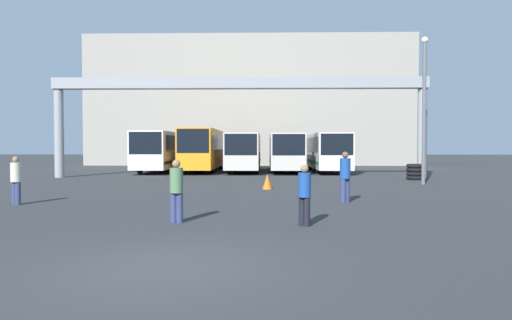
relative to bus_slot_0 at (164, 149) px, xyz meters
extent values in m
plane|color=#2D3033|center=(6.62, -29.42, -1.81)|extent=(200.00, 200.00, 0.00)
cube|color=gray|center=(6.62, 16.19, 5.04)|extent=(34.76, 12.00, 13.70)
cylinder|color=gray|center=(-5.13, -7.60, 1.07)|extent=(0.60, 0.60, 5.75)
cylinder|color=gray|center=(18.36, -7.60, 1.07)|extent=(0.60, 0.60, 5.75)
cube|color=gray|center=(6.62, -7.60, 4.29)|extent=(24.09, 0.80, 0.70)
cube|color=silver|center=(0.00, 0.01, -0.06)|extent=(2.49, 11.33, 2.79)
cube|color=black|center=(0.00, -5.63, 0.45)|extent=(2.29, 0.06, 1.56)
cube|color=black|center=(0.00, 0.01, 0.45)|extent=(2.52, 9.63, 1.17)
cube|color=black|center=(0.00, 0.01, -0.96)|extent=(2.52, 10.76, 0.24)
cylinder|color=black|center=(-1.08, -3.16, -1.27)|extent=(0.28, 1.07, 1.07)
cylinder|color=black|center=(1.08, -3.16, -1.27)|extent=(0.28, 1.07, 1.07)
cylinder|color=black|center=(-1.08, 3.18, -1.27)|extent=(0.28, 1.07, 1.07)
cylinder|color=black|center=(1.08, 3.18, -1.27)|extent=(0.28, 1.07, 1.07)
cube|color=orange|center=(3.31, -0.14, 0.04)|extent=(2.45, 11.03, 3.00)
cube|color=black|center=(3.31, -5.63, 0.60)|extent=(2.25, 0.06, 1.68)
cube|color=black|center=(3.31, -0.14, 0.60)|extent=(2.48, 9.38, 1.26)
cube|color=orange|center=(3.31, -0.14, -0.92)|extent=(2.48, 10.48, 0.24)
cylinder|color=black|center=(2.25, -3.23, -1.28)|extent=(0.28, 1.06, 1.06)
cylinder|color=black|center=(4.37, -3.23, -1.28)|extent=(0.28, 1.06, 1.06)
cylinder|color=black|center=(2.25, 2.95, -1.28)|extent=(0.28, 1.06, 1.06)
cylinder|color=black|center=(4.37, 2.95, -1.28)|extent=(0.28, 1.06, 1.06)
cube|color=beige|center=(6.62, -0.04, -0.13)|extent=(2.45, 11.23, 2.65)
cube|color=black|center=(6.62, -5.63, 0.35)|extent=(2.25, 0.06, 1.48)
cube|color=black|center=(6.62, -0.04, 0.35)|extent=(2.48, 9.54, 1.11)
cube|color=black|center=(6.62, -0.04, -0.98)|extent=(2.48, 10.66, 0.24)
cylinder|color=black|center=(5.56, -3.18, -1.27)|extent=(0.28, 1.07, 1.07)
cylinder|color=black|center=(7.68, -3.18, -1.27)|extent=(0.28, 1.07, 1.07)
cylinder|color=black|center=(5.56, 3.10, -1.27)|extent=(0.28, 1.07, 1.07)
cylinder|color=black|center=(7.68, 3.10, -1.27)|extent=(0.28, 1.07, 1.07)
cube|color=beige|center=(9.93, 0.01, -0.14)|extent=(2.45, 11.33, 2.63)
cube|color=black|center=(9.93, -5.63, 0.34)|extent=(2.26, 0.06, 1.47)
cube|color=black|center=(9.93, 0.01, 0.34)|extent=(2.48, 9.63, 1.11)
cube|color=#268C4C|center=(9.93, 0.01, -0.98)|extent=(2.48, 10.76, 0.24)
cylinder|color=black|center=(8.86, -3.16, -1.31)|extent=(0.28, 1.00, 1.00)
cylinder|color=black|center=(10.99, -3.16, -1.31)|extent=(0.28, 1.00, 1.00)
cylinder|color=black|center=(8.86, 3.18, -1.31)|extent=(0.28, 1.00, 1.00)
cylinder|color=black|center=(10.99, 3.18, -1.31)|extent=(0.28, 1.00, 1.00)
cube|color=silver|center=(13.24, -0.48, -0.13)|extent=(2.43, 10.34, 2.66)
cube|color=black|center=(13.24, -5.63, 0.36)|extent=(2.24, 0.06, 1.49)
cube|color=black|center=(13.24, -0.48, 0.36)|extent=(2.46, 8.79, 1.12)
cube|color=#268C4C|center=(13.24, -0.48, -0.98)|extent=(2.46, 9.82, 0.24)
cylinder|color=black|center=(12.18, -3.38, -1.32)|extent=(0.28, 0.98, 0.98)
cylinder|color=black|center=(14.29, -3.38, -1.32)|extent=(0.28, 0.98, 0.98)
cylinder|color=black|center=(12.18, 2.41, -1.32)|extent=(0.28, 0.98, 0.98)
cylinder|color=black|center=(14.29, 2.41, -1.32)|extent=(0.28, 0.98, 0.98)
cylinder|color=black|center=(9.29, -25.23, -1.43)|extent=(0.17, 0.17, 0.75)
cylinder|color=black|center=(9.41, -25.32, -1.43)|extent=(0.17, 0.17, 0.75)
cylinder|color=navy|center=(9.35, -25.28, -0.74)|extent=(0.33, 0.33, 0.63)
sphere|color=#8C6647|center=(9.35, -25.28, -0.33)|extent=(0.20, 0.20, 0.20)
cylinder|color=navy|center=(11.31, -20.37, -1.37)|extent=(0.20, 0.20, 0.88)
cylinder|color=navy|center=(11.16, -20.47, -1.37)|extent=(0.20, 0.20, 0.88)
cylinder|color=navy|center=(11.24, -20.42, -0.56)|extent=(0.39, 0.39, 0.74)
sphere|color=brown|center=(11.24, -20.42, -0.07)|extent=(0.24, 0.24, 0.24)
cylinder|color=navy|center=(5.87, -24.84, -1.40)|extent=(0.19, 0.19, 0.81)
cylinder|color=navy|center=(6.03, -24.85, -1.40)|extent=(0.19, 0.19, 0.81)
cylinder|color=#4C724C|center=(5.95, -24.85, -0.66)|extent=(0.35, 0.35, 0.67)
sphere|color=#8C6647|center=(5.95, -24.85, -0.21)|extent=(0.22, 0.22, 0.22)
cylinder|color=navy|center=(-0.50, -21.21, -1.40)|extent=(0.19, 0.19, 0.81)
cylinder|color=navy|center=(-0.35, -21.27, -1.40)|extent=(0.19, 0.19, 0.81)
cylinder|color=beige|center=(-0.43, -21.24, -0.66)|extent=(0.35, 0.35, 0.67)
sphere|color=#8C6647|center=(-0.43, -21.24, -0.21)|extent=(0.22, 0.22, 0.22)
cone|color=orange|center=(8.42, -15.26, -1.45)|extent=(0.46, 0.46, 0.71)
torus|color=black|center=(17.49, -8.97, -1.69)|extent=(1.04, 1.04, 0.24)
torus|color=black|center=(17.49, -8.97, -1.45)|extent=(1.04, 1.04, 0.24)
torus|color=black|center=(17.49, -8.97, -1.21)|extent=(1.04, 1.04, 0.24)
torus|color=black|center=(17.49, -8.97, -0.97)|extent=(1.04, 1.04, 0.24)
cylinder|color=#595B60|center=(16.81, -12.43, 1.96)|extent=(0.20, 0.20, 7.54)
sphere|color=beige|center=(16.81, -12.43, 5.89)|extent=(0.36, 0.36, 0.36)
camera|label=1|loc=(8.35, -37.02, 0.27)|focal=32.00mm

